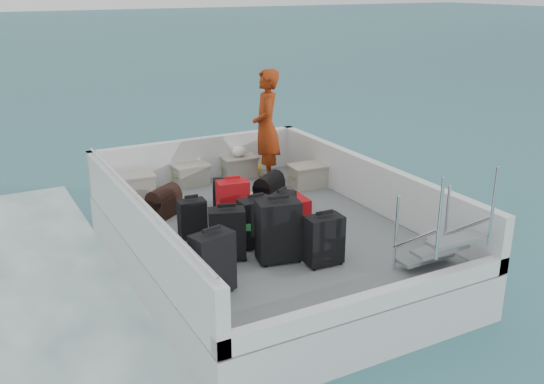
{
  "coord_description": "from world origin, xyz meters",
  "views": [
    {
      "loc": [
        -3.51,
        -6.69,
        3.78
      ],
      "look_at": [
        0.25,
        0.29,
        1.0
      ],
      "focal_mm": 40.0,
      "sensor_mm": 36.0,
      "label": 1
    }
  ],
  "objects": [
    {
      "name": "ground",
      "position": [
        0.0,
        0.0,
        0.0
      ],
      "size": [
        160.0,
        160.0,
        0.0
      ],
      "primitive_type": "plane",
      "color": "#194E5A",
      "rests_on": "ground"
    },
    {
      "name": "ferry_hull",
      "position": [
        0.0,
        0.0,
        0.3
      ],
      "size": [
        3.6,
        5.0,
        0.6
      ],
      "primitive_type": "cube",
      "color": "silver",
      "rests_on": "ground"
    },
    {
      "name": "deck",
      "position": [
        0.0,
        0.0,
        0.61
      ],
      "size": [
        3.3,
        4.7,
        0.02
      ],
      "primitive_type": "cube",
      "color": "slate",
      "rests_on": "ferry_hull"
    },
    {
      "name": "deck_fittings",
      "position": [
        0.35,
        -0.32,
        0.99
      ],
      "size": [
        3.6,
        5.0,
        0.9
      ],
      "color": "silver",
      "rests_on": "deck"
    },
    {
      "name": "suitcase_0",
      "position": [
        -1.34,
        -1.34,
        0.97
      ],
      "size": [
        0.5,
        0.35,
        0.69
      ],
      "primitive_type": "cube",
      "rotation": [
        0.0,
        0.0,
        0.24
      ],
      "color": "black",
      "rests_on": "deck"
    },
    {
      "name": "suitcase_1",
      "position": [
        -0.86,
        -0.65,
        0.94
      ],
      "size": [
        0.48,
        0.37,
        0.64
      ],
      "primitive_type": "cube",
      "rotation": [
        0.0,
        0.0,
        -0.34
      ],
      "color": "black",
      "rests_on": "deck"
    },
    {
      "name": "suitcase_2",
      "position": [
        -0.99,
        0.17,
        0.87
      ],
      "size": [
        0.36,
        0.24,
        0.51
      ],
      "primitive_type": "cube",
      "rotation": [
        0.0,
        0.0,
        -0.08
      ],
      "color": "black",
      "rests_on": "deck"
    },
    {
      "name": "suitcase_3",
      "position": [
        -0.35,
        -0.98,
        1.0
      ],
      "size": [
        0.54,
        0.38,
        0.75
      ],
      "primitive_type": "cube",
      "rotation": [
        0.0,
        0.0,
        -0.2
      ],
      "color": "black",
      "rests_on": "deck"
    },
    {
      "name": "suitcase_4",
      "position": [
        -0.38,
        -0.46,
        0.93
      ],
      "size": [
        0.43,
        0.26,
        0.62
      ],
      "primitive_type": "cube",
      "rotation": [
        0.0,
        0.0,
        0.02
      ],
      "color": "black",
      "rests_on": "deck"
    },
    {
      "name": "suitcase_5",
      "position": [
        -0.3,
        0.4,
        0.92
      ],
      "size": [
        0.46,
        0.33,
        0.59
      ],
      "primitive_type": "cube",
      "rotation": [
        0.0,
        0.0,
        -0.18
      ],
      "color": "#B80E0E",
      "rests_on": "deck"
    },
    {
      "name": "suitcase_6",
      "position": [
        0.07,
        -1.3,
        0.92
      ],
      "size": [
        0.45,
        0.28,
        0.6
      ],
      "primitive_type": "cube",
      "rotation": [
        0.0,
        0.0,
        -0.05
      ],
      "color": "black",
      "rests_on": "deck"
    },
    {
      "name": "suitcase_7",
      "position": [
        0.1,
        -0.25,
        0.9
      ],
      "size": [
        0.45,
        0.39,
        0.55
      ],
      "primitive_type": "cube",
      "rotation": [
        0.0,
        0.0,
        0.53
      ],
      "color": "black",
      "rests_on": "deck"
    },
    {
      "name": "suitcase_8",
      "position": [
        0.33,
        0.2,
        0.76
      ],
      "size": [
        0.76,
        0.52,
        0.29
      ],
      "primitive_type": "cube",
      "rotation": [
        0.0,
        0.0,
        1.51
      ],
      "color": "#B80E0E",
      "rests_on": "deck"
    },
    {
      "name": "duffel_0",
      "position": [
        -1.05,
        1.11,
        0.78
      ],
      "size": [
        0.58,
        0.54,
        0.32
      ],
      "primitive_type": null,
      "rotation": [
        0.0,
        0.0,
        0.62
      ],
      "color": "black",
      "rests_on": "deck"
    },
    {
      "name": "duffel_1",
      "position": [
        -0.08,
        1.04,
        0.78
      ],
      "size": [
        0.53,
        0.48,
        0.32
      ],
      "primitive_type": null,
      "rotation": [
        0.0,
        0.0,
        -0.5
      ],
      "color": "black",
      "rests_on": "deck"
    },
    {
      "name": "duffel_2",
      "position": [
        0.54,
        0.93,
        0.78
      ],
      "size": [
        0.6,
        0.55,
        0.32
      ],
      "primitive_type": null,
      "rotation": [
        0.0,
        0.0,
        0.63
      ],
      "color": "black",
      "rests_on": "deck"
    },
    {
      "name": "crate_0",
      "position": [
        -1.2,
        2.03,
        0.79
      ],
      "size": [
        0.6,
        0.44,
        0.34
      ],
      "primitive_type": "cube",
      "rotation": [
        0.0,
        0.0,
        -0.09
      ],
      "color": "#A49F8F",
      "rests_on": "deck"
    },
    {
      "name": "crate_1",
      "position": [
        -0.23,
        2.2,
        0.78
      ],
      "size": [
        0.55,
        0.39,
        0.32
      ],
      "primitive_type": "cube",
      "rotation": [
        0.0,
        0.0,
        0.06
      ],
      "color": "#A49F8F",
      "rests_on": "deck"
    },
    {
      "name": "crate_2",
      "position": [
        0.64,
        2.2,
        0.79
      ],
      "size": [
        0.57,
        0.41,
        0.33
      ],
      "primitive_type": "cube",
      "rotation": [
        0.0,
        0.0,
        -0.05
      ],
      "color": "#A49F8F",
      "rests_on": "deck"
    },
    {
      "name": "crate_3",
      "position": [
        1.4,
        1.22,
        0.79
      ],
      "size": [
        0.58,
        0.42,
        0.33
      ],
      "primitive_type": "cube",
      "rotation": [
        0.0,
        0.0,
        -0.07
      ],
      "color": "#A49F8F",
      "rests_on": "deck"
    },
    {
      "name": "yellow_bag",
      "position": [
        0.92,
        2.2,
        0.73
      ],
      "size": [
        0.28,
        0.26,
        0.22
      ],
      "primitive_type": "ellipsoid",
      "color": "gold",
      "rests_on": "deck"
    },
    {
      "name": "white_bag",
      "position": [
        0.64,
        2.2,
        1.04
      ],
      "size": [
        0.24,
        0.24,
        0.18
      ],
      "primitive_type": "ellipsoid",
      "color": "white",
      "rests_on": "crate_2"
    },
    {
      "name": "passenger",
      "position": [
        0.91,
        1.72,
        1.55
      ],
      "size": [
        0.68,
        0.81,
        1.86
      ],
      "primitive_type": "imported",
      "rotation": [
        0.0,
        0.0,
        -1.98
      ],
      "color": "#C33D12",
      "rests_on": "deck"
    }
  ]
}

